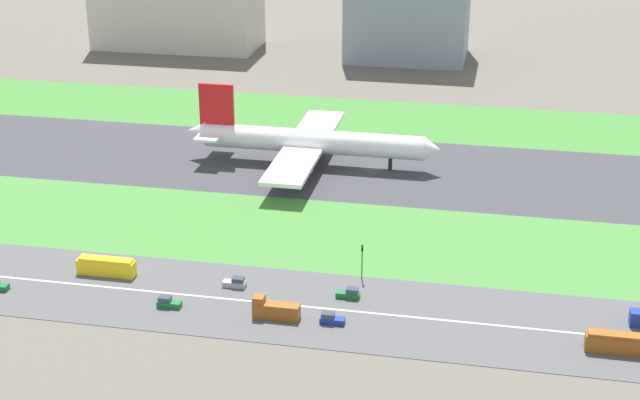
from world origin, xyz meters
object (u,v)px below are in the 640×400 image
(airliner, at_px, (307,141))
(car_3, at_px, (235,283))
(car_2, at_px, (349,294))
(fuel_tank_west, at_px, (405,14))
(bus_1, at_px, (620,343))
(bus_0, at_px, (106,267))
(car_0, at_px, (331,319))
(truck_1, at_px, (275,310))
(hangar_building, at_px, (409,0))
(car_6, at_px, (168,303))
(traffic_light, at_px, (362,259))

(airliner, height_order, car_3, airliner)
(car_2, relative_size, car_3, 1.00)
(airliner, xyz_separation_m, fuel_tank_west, (6.03, 159.00, -0.18))
(bus_1, bearing_deg, bus_0, -5.94)
(airliner, bearing_deg, car_0, -74.83)
(truck_1, relative_size, bus_1, 0.72)
(car_0, xyz_separation_m, bus_1, (49.44, 0.00, 0.90))
(car_3, xyz_separation_m, bus_1, (69.97, -10.00, 0.90))
(airliner, xyz_separation_m, hangar_building, (12.08, 114.00, 14.10))
(car_0, relative_size, bus_1, 0.38)
(airliner, relative_size, truck_1, 7.74)
(airliner, xyz_separation_m, car_3, (0.61, -68.00, -5.31))
(bus_0, bearing_deg, car_3, 0.00)
(truck_1, height_order, bus_0, truck_1)
(truck_1, height_order, car_6, truck_1)
(car_3, relative_size, bus_0, 0.38)
(car_0, height_order, traffic_light, traffic_light)
(bus_0, bearing_deg, fuel_tank_west, 82.10)
(car_3, bearing_deg, truck_1, -44.31)
(hangar_building, bearing_deg, car_0, -87.30)
(truck_1, bearing_deg, airliner, -82.07)
(hangar_building, bearing_deg, traffic_light, -86.17)
(car_0, relative_size, traffic_light, 0.61)
(traffic_light, bearing_deg, bus_1, -21.02)
(car_0, xyz_separation_m, traffic_light, (2.60, 17.99, 3.37))
(car_0, height_order, hangar_building, hangar_building)
(truck_1, xyz_separation_m, bus_1, (59.72, 0.00, 0.15))
(car_0, distance_m, car_2, 10.11)
(car_6, relative_size, traffic_light, 0.61)
(bus_1, height_order, traffic_light, traffic_light)
(truck_1, distance_m, traffic_light, 22.29)
(car_0, distance_m, car_3, 22.84)
(car_2, xyz_separation_m, car_3, (-22.01, 0.00, 0.00))
(car_2, relative_size, bus_0, 0.38)
(car_6, bearing_deg, truck_1, 180.00)
(bus_0, bearing_deg, truck_1, -15.39)
(truck_1, relative_size, bus_0, 0.72)
(airliner, height_order, traffic_light, airliner)
(traffic_light, bearing_deg, car_0, -98.23)
(car_3, height_order, hangar_building, hangar_building)
(traffic_light, bearing_deg, car_3, -160.93)
(car_0, height_order, truck_1, truck_1)
(car_3, xyz_separation_m, truck_1, (10.24, -10.00, 0.75))
(bus_0, xyz_separation_m, hangar_building, (37.56, 182.00, 18.51))
(truck_1, relative_size, traffic_light, 1.17)
(bus_1, xyz_separation_m, car_6, (-79.88, 0.00, -0.90))
(car_0, relative_size, car_3, 1.00)
(car_0, bearing_deg, hangar_building, -87.30)
(airliner, relative_size, car_0, 14.77)
(airliner, xyz_separation_m, car_0, (21.14, -78.00, -5.31))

